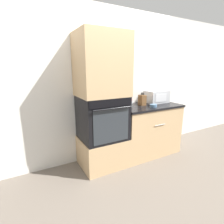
% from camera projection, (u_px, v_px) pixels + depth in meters
% --- Properties ---
extents(ground_plane, '(12.00, 12.00, 0.00)m').
position_uv_depth(ground_plane, '(131.00, 167.00, 2.79)').
color(ground_plane, '#6B6056').
extents(wall_back, '(8.00, 0.05, 2.50)m').
position_uv_depth(wall_back, '(112.00, 86.00, 3.03)').
color(wall_back, silver).
rests_on(wall_back, ground_plane).
extents(oven_cabinet_base, '(0.70, 0.60, 0.47)m').
position_uv_depth(oven_cabinet_base, '(103.00, 151.00, 2.83)').
color(oven_cabinet_base, tan).
rests_on(oven_cabinet_base, ground_plane).
extents(wall_oven, '(0.68, 0.64, 0.67)m').
position_uv_depth(wall_oven, '(102.00, 118.00, 2.69)').
color(wall_oven, black).
rests_on(wall_oven, oven_cabinet_base).
extents(oven_cabinet_upper, '(0.70, 0.60, 0.89)m').
position_uv_depth(oven_cabinet_upper, '(102.00, 65.00, 2.50)').
color(oven_cabinet_upper, tan).
rests_on(oven_cabinet_upper, wall_oven).
extents(counter_unit, '(1.14, 0.63, 0.91)m').
position_uv_depth(counter_unit, '(147.00, 129.00, 3.20)').
color(counter_unit, tan).
rests_on(counter_unit, ground_plane).
extents(microwave, '(0.42, 0.28, 0.22)m').
position_uv_depth(microwave, '(157.00, 97.00, 3.30)').
color(microwave, '#B2B5BA').
rests_on(microwave, counter_unit).
extents(knife_block, '(0.10, 0.12, 0.22)m').
position_uv_depth(knife_block, '(142.00, 100.00, 3.07)').
color(knife_block, brown).
rests_on(knife_block, counter_unit).
extents(bowl, '(0.12, 0.12, 0.04)m').
position_uv_depth(bowl, '(153.00, 106.00, 2.94)').
color(bowl, '#517599').
rests_on(bowl, counter_unit).
extents(condiment_jar_near, '(0.05, 0.05, 0.07)m').
position_uv_depth(condiment_jar_near, '(128.00, 106.00, 2.88)').
color(condiment_jar_near, brown).
rests_on(condiment_jar_near, counter_unit).
extents(condiment_jar_mid, '(0.05, 0.05, 0.08)m').
position_uv_depth(condiment_jar_mid, '(131.00, 102.00, 3.20)').
color(condiment_jar_mid, silver).
rests_on(condiment_jar_mid, counter_unit).
extents(condiment_jar_far, '(0.04, 0.04, 0.12)m').
position_uv_depth(condiment_jar_far, '(131.00, 103.00, 3.00)').
color(condiment_jar_far, silver).
rests_on(condiment_jar_far, counter_unit).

